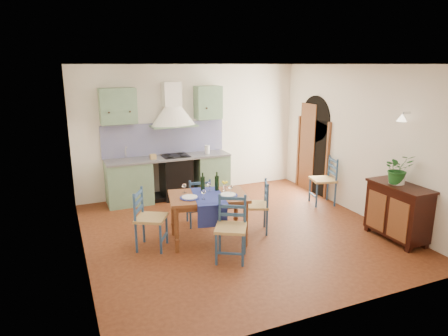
{
  "coord_description": "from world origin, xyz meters",
  "views": [
    {
      "loc": [
        -2.72,
        -5.77,
        2.8
      ],
      "look_at": [
        -0.14,
        0.3,
        1.08
      ],
      "focal_mm": 32.0,
      "sensor_mm": 36.0,
      "label": 1
    }
  ],
  "objects_px": {
    "dining_table": "(208,200)",
    "sideboard": "(398,210)",
    "chair_near": "(231,228)",
    "potted_plant": "(398,169)"
  },
  "relations": [
    {
      "from": "chair_near",
      "to": "potted_plant",
      "type": "distance_m",
      "value": 2.86
    },
    {
      "from": "dining_table",
      "to": "chair_near",
      "type": "relative_size",
      "value": 1.43
    },
    {
      "from": "chair_near",
      "to": "potted_plant",
      "type": "height_order",
      "value": "potted_plant"
    },
    {
      "from": "sideboard",
      "to": "chair_near",
      "type": "bearing_deg",
      "value": 171.1
    },
    {
      "from": "sideboard",
      "to": "potted_plant",
      "type": "xyz_separation_m",
      "value": [
        -0.01,
        0.08,
        0.67
      ]
    },
    {
      "from": "sideboard",
      "to": "dining_table",
      "type": "bearing_deg",
      "value": 157.93
    },
    {
      "from": "dining_table",
      "to": "potted_plant",
      "type": "distance_m",
      "value": 3.07
    },
    {
      "from": "sideboard",
      "to": "potted_plant",
      "type": "height_order",
      "value": "potted_plant"
    },
    {
      "from": "dining_table",
      "to": "chair_near",
      "type": "xyz_separation_m",
      "value": [
        0.08,
        -0.72,
        -0.2
      ]
    },
    {
      "from": "dining_table",
      "to": "sideboard",
      "type": "relative_size",
      "value": 1.29
    }
  ]
}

